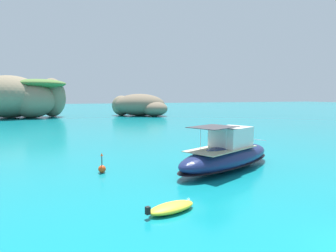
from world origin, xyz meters
name	(u,v)px	position (x,y,z in m)	size (l,w,h in m)	color
islet_large	(21,97)	(-18.28, 78.57, 5.25)	(23.65, 19.08, 10.64)	#84755B
islet_small	(140,106)	(11.78, 74.61, 2.81)	(17.56, 16.84, 6.05)	#756651
motorboat_navy	(227,155)	(1.68, 13.36, 1.09)	(11.36, 7.69, 3.44)	navy
dinghy_tender	(171,208)	(-5.59, 6.76, 0.22)	(2.87, 1.77, 0.58)	yellow
channel_buoy	(102,168)	(-7.63, 15.58, 0.34)	(0.56, 0.56, 1.48)	#E54C19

